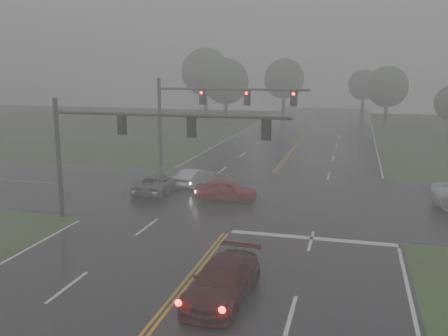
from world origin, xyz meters
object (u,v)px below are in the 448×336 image
(sedan_silver, at_px, (195,186))
(signal_gantry_far, at_px, (203,106))
(sedan_red, at_px, (226,200))
(car_grey, at_px, (157,193))
(sedan_maroon, at_px, (223,299))
(signal_gantry_near, at_px, (125,136))

(sedan_silver, height_order, signal_gantry_far, signal_gantry_far)
(sedan_red, height_order, car_grey, sedan_red)
(sedan_maroon, distance_m, sedan_silver, 18.63)
(sedan_silver, bearing_deg, signal_gantry_near, 95.57)
(sedan_silver, distance_m, signal_gantry_near, 10.60)
(sedan_red, xyz_separation_m, car_grey, (-5.22, 0.68, 0.00))
(signal_gantry_far, bearing_deg, sedan_maroon, -71.25)
(car_grey, bearing_deg, sedan_maroon, 119.03)
(signal_gantry_near, height_order, signal_gantry_far, signal_gantry_far)
(signal_gantry_near, relative_size, signal_gantry_far, 1.04)
(car_grey, distance_m, signal_gantry_far, 10.54)
(signal_gantry_far, bearing_deg, sedan_red, -64.83)
(car_grey, relative_size, signal_gantry_far, 0.37)
(sedan_red, bearing_deg, car_grey, 77.90)
(sedan_red, xyz_separation_m, signal_gantry_near, (-4.28, -5.95, 4.95))
(car_grey, bearing_deg, sedan_red, 170.95)
(sedan_maroon, height_order, car_grey, sedan_maroon)
(sedan_red, height_order, signal_gantry_far, signal_gantry_far)
(sedan_maroon, xyz_separation_m, car_grey, (-8.70, 14.66, 0.00))
(signal_gantry_far, bearing_deg, signal_gantry_near, -89.02)
(sedan_red, relative_size, signal_gantry_near, 0.30)
(sedan_silver, xyz_separation_m, signal_gantry_near, (-0.97, -9.32, 4.95))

